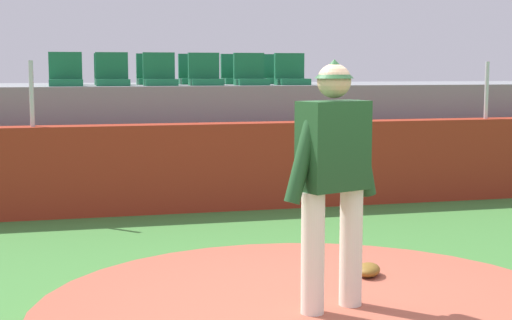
% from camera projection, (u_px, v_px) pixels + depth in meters
% --- Properties ---
extents(pitchers_mound, '(4.24, 4.24, 0.19)m').
position_uv_depth(pitchers_mound, '(315.00, 320.00, 5.70)').
color(pitchers_mound, '#A7523D').
rests_on(pitchers_mound, ground_plane).
extents(pitcher, '(0.82, 0.42, 1.84)m').
position_uv_depth(pitcher, '(333.00, 166.00, 5.53)').
color(pitcher, white).
rests_on(pitcher, pitchers_mound).
extents(fielding_glove, '(0.32, 0.36, 0.11)m').
position_uv_depth(fielding_glove, '(368.00, 270.00, 6.54)').
color(fielding_glove, brown).
rests_on(fielding_glove, pitchers_mound).
extents(brick_barrier, '(17.30, 0.40, 1.21)m').
position_uv_depth(brick_barrier, '(197.00, 167.00, 10.57)').
color(brick_barrier, maroon).
rests_on(brick_barrier, ground_plane).
extents(fence_post_left, '(0.06, 0.06, 0.86)m').
position_uv_depth(fence_post_left, '(32.00, 94.00, 9.92)').
color(fence_post_left, silver).
rests_on(fence_post_left, brick_barrier).
extents(fence_post_right, '(0.06, 0.06, 0.86)m').
position_uv_depth(fence_post_right, '(487.00, 90.00, 11.53)').
color(fence_post_right, silver).
rests_on(fence_post_right, brick_barrier).
extents(bleacher_platform, '(15.25, 3.16, 1.71)m').
position_uv_depth(bleacher_platform, '(174.00, 136.00, 12.73)').
color(bleacher_platform, gray).
rests_on(bleacher_platform, ground_plane).
extents(stadium_chair_0, '(0.48, 0.44, 0.50)m').
position_uv_depth(stadium_chair_0, '(66.00, 75.00, 11.17)').
color(stadium_chair_0, '#18653D').
rests_on(stadium_chair_0, bleacher_platform).
extents(stadium_chair_1, '(0.48, 0.44, 0.50)m').
position_uv_depth(stadium_chair_1, '(112.00, 75.00, 11.36)').
color(stadium_chair_1, '#18653D').
rests_on(stadium_chair_1, bleacher_platform).
extents(stadium_chair_2, '(0.48, 0.44, 0.50)m').
position_uv_depth(stadium_chair_2, '(160.00, 75.00, 11.51)').
color(stadium_chair_2, '#18653D').
rests_on(stadium_chair_2, bleacher_platform).
extents(stadium_chair_3, '(0.48, 0.44, 0.50)m').
position_uv_depth(stadium_chair_3, '(205.00, 75.00, 11.70)').
color(stadium_chair_3, '#18653D').
rests_on(stadium_chair_3, bleacher_platform).
extents(stadium_chair_4, '(0.48, 0.44, 0.50)m').
position_uv_depth(stadium_chair_4, '(250.00, 75.00, 11.85)').
color(stadium_chair_4, '#18653D').
rests_on(stadium_chair_4, bleacher_platform).
extents(stadium_chair_5, '(0.48, 0.44, 0.50)m').
position_uv_depth(stadium_chair_5, '(291.00, 75.00, 12.04)').
color(stadium_chair_5, '#18653D').
rests_on(stadium_chair_5, bleacher_platform).
extents(stadium_chair_6, '(0.48, 0.44, 0.50)m').
position_uv_depth(stadium_chair_6, '(65.00, 75.00, 12.06)').
color(stadium_chair_6, '#18653D').
rests_on(stadium_chair_6, bleacher_platform).
extents(stadium_chair_7, '(0.48, 0.44, 0.50)m').
position_uv_depth(stadium_chair_7, '(110.00, 75.00, 12.21)').
color(stadium_chair_7, '#18653D').
rests_on(stadium_chair_7, bleacher_platform).
extents(stadium_chair_8, '(0.48, 0.44, 0.50)m').
position_uv_depth(stadium_chair_8, '(152.00, 75.00, 12.36)').
color(stadium_chair_8, '#18653D').
rests_on(stadium_chair_8, bleacher_platform).
extents(stadium_chair_9, '(0.48, 0.44, 0.50)m').
position_uv_depth(stadium_chair_9, '(194.00, 75.00, 12.55)').
color(stadium_chair_9, '#18653D').
rests_on(stadium_chair_9, bleacher_platform).
extents(stadium_chair_10, '(0.48, 0.44, 0.50)m').
position_uv_depth(stadium_chair_10, '(236.00, 75.00, 12.71)').
color(stadium_chair_10, '#18653D').
rests_on(stadium_chair_10, bleacher_platform).
extents(stadium_chair_11, '(0.48, 0.44, 0.50)m').
position_uv_depth(stadium_chair_11, '(276.00, 75.00, 12.91)').
color(stadium_chair_11, '#18653D').
rests_on(stadium_chair_11, bleacher_platform).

